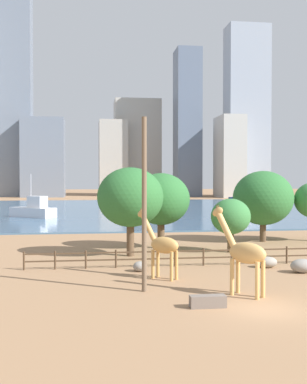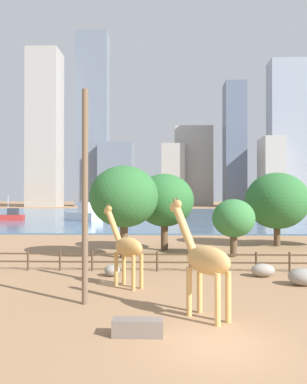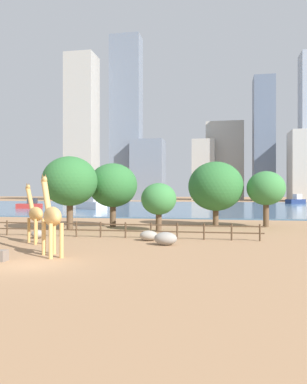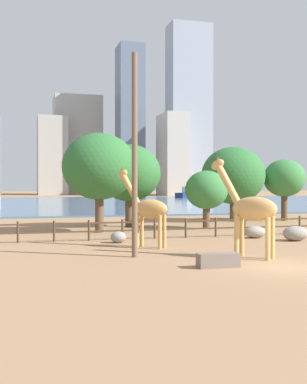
# 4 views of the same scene
# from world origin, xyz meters

# --- Properties ---
(ground_plane) EXTENTS (400.00, 400.00, 0.00)m
(ground_plane) POSITION_xyz_m (0.00, 80.00, 0.00)
(ground_plane) COLOR #9E7551
(harbor_water) EXTENTS (180.00, 86.00, 0.20)m
(harbor_water) POSITION_xyz_m (0.00, 77.00, 0.10)
(harbor_water) COLOR #476B8C
(harbor_water) RESTS_ON ground
(giraffe_tall) EXTENTS (2.74, 3.03, 4.95)m
(giraffe_tall) POSITION_xyz_m (-0.13, 2.82, 2.36)
(giraffe_tall) COLOR tan
(giraffe_tall) RESTS_ON ground
(giraffe_companion) EXTENTS (2.74, 2.61, 4.52)m
(giraffe_companion) POSITION_xyz_m (-3.87, 7.87, 2.17)
(giraffe_companion) COLOR tan
(giraffe_companion) RESTS_ON ground
(boulder_near_fence) EXTENTS (1.42, 1.06, 0.79)m
(boulder_near_fence) POSITION_xyz_m (4.21, 10.61, 0.40)
(boulder_near_fence) COLOR gray
(boulder_near_fence) RESTS_ON ground
(boulder_by_pole) EXTENTS (0.96, 0.93, 0.70)m
(boulder_by_pole) POSITION_xyz_m (-5.02, 10.43, 0.35)
(boulder_by_pole) COLOR gray
(boulder_by_pole) RESTS_ON ground
(boulder_small) EXTENTS (1.64, 1.25, 0.94)m
(boulder_small) POSITION_xyz_m (5.86, 8.46, 0.47)
(boulder_small) COLOR gray
(boulder_small) RESTS_ON ground
(enclosure_fence) EXTENTS (26.12, 0.14, 1.30)m
(enclosure_fence) POSITION_xyz_m (-0.07, 12.00, 0.76)
(enclosure_fence) COLOR #4C3826
(enclosure_fence) RESTS_ON ground
(tree_left_large) EXTENTS (3.44, 3.44, 4.67)m
(tree_left_large) POSITION_xyz_m (3.75, 18.04, 3.08)
(tree_left_large) COLOR brown
(tree_left_large) RESTS_ON ground
(tree_center_broad) EXTENTS (5.47, 5.47, 7.34)m
(tree_center_broad) POSITION_xyz_m (-5.08, 17.17, 4.85)
(tree_center_broad) COLOR brown
(tree_center_broad) RESTS_ON ground
(tree_right_tall) EXTENTS (4.12, 4.12, 6.06)m
(tree_right_tall) POSITION_xyz_m (14.52, 24.23, 4.16)
(tree_right_tall) COLOR brown
(tree_right_tall) RESTS_ON ground
(tree_left_small) EXTENTS (6.12, 6.12, 7.20)m
(tree_left_small) POSITION_xyz_m (9.12, 24.52, 4.43)
(tree_left_small) COLOR brown
(tree_left_small) RESTS_ON ground
(tree_right_small) EXTENTS (5.31, 5.31, 6.92)m
(tree_right_small) POSITION_xyz_m (-1.88, 21.35, 4.50)
(tree_right_small) COLOR brown
(tree_right_small) RESTS_ON ground
(boat_ferry) EXTENTS (7.90, 6.94, 7.01)m
(boat_ferry) POSITION_xyz_m (-17.22, 57.26, 1.37)
(boat_ferry) COLOR silver
(boat_ferry) RESTS_ON harbor_water
(boat_tug) EXTENTS (6.65, 6.21, 2.95)m
(boat_tug) POSITION_xyz_m (32.41, 104.10, 1.20)
(boat_tug) COLOR navy
(boat_tug) RESTS_ON harbor_water
(boat_barge) EXTENTS (5.51, 2.65, 4.76)m
(boat_barge) POSITION_xyz_m (-31.27, 57.16, 1.00)
(boat_barge) COLOR #B22D28
(boat_barge) RESTS_ON harbor_water
(skyline_tower_needle) EXTENTS (14.95, 12.51, 27.96)m
(skyline_tower_needle) POSITION_xyz_m (-24.15, 153.26, 13.98)
(skyline_tower_needle) COLOR slate
(skyline_tower_needle) RESTS_ON ground
(skyline_block_central) EXTENTS (14.53, 9.57, 78.91)m
(skyline_block_central) POSITION_xyz_m (-35.75, 157.34, 39.45)
(skyline_block_central) COLOR slate
(skyline_block_central) RESTS_ON ground
(skyline_tower_glass) EXTENTS (8.20, 13.76, 28.34)m
(skyline_tower_glass) POSITION_xyz_m (40.87, 141.27, 14.17)
(skyline_tower_glass) COLOR #B7B2A8
(skyline_tower_glass) RESTS_ON ground
(skyline_block_left) EXTENTS (8.84, 10.62, 53.47)m
(skyline_block_left) POSITION_xyz_m (27.64, 150.29, 26.74)
(skyline_block_left) COLOR slate
(skyline_block_left) RESTS_ON ground
(skyline_block_right) EXTENTS (17.89, 13.99, 37.66)m
(skyline_block_right) POSITION_xyz_m (11.10, 169.24, 18.83)
(skyline_block_right) COLOR #ADA89E
(skyline_block_right) RESTS_ON ground
(skyline_tower_short) EXTENTS (13.38, 12.45, 67.75)m
(skyline_tower_short) POSITION_xyz_m (-54.68, 147.94, 33.87)
(skyline_tower_short) COLOR #ADA89E
(skyline_tower_short) RESTS_ON ground
(skyline_tower_far) EXTENTS (10.60, 15.20, 28.68)m
(skyline_tower_far) POSITION_xyz_m (1.18, 164.39, 14.34)
(skyline_tower_far) COLOR #ADA89E
(skyline_tower_far) RESTS_ON ground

